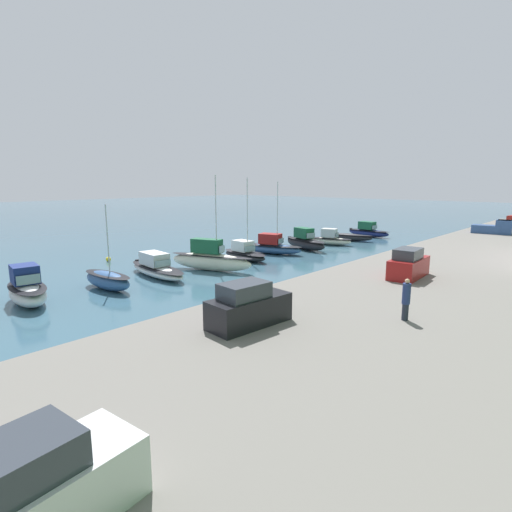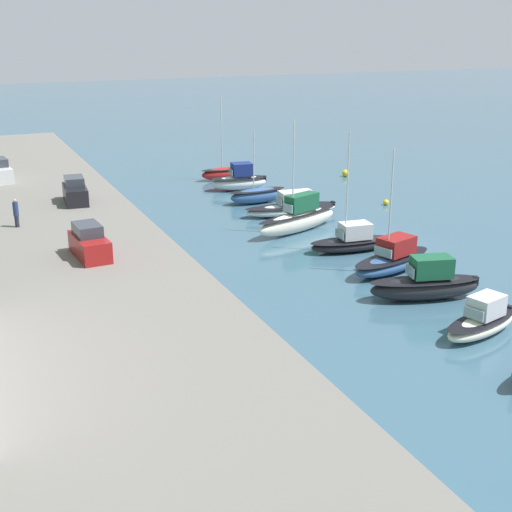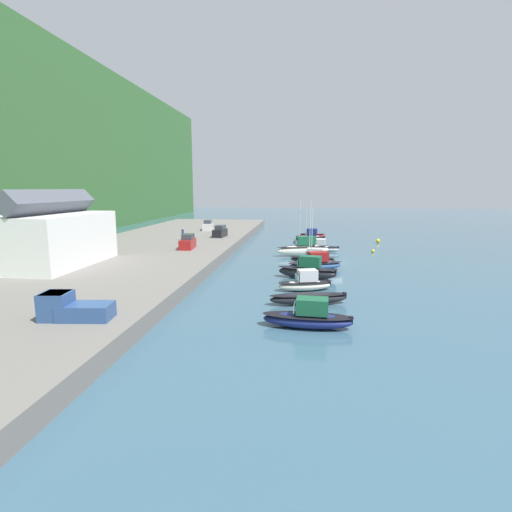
# 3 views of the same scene
# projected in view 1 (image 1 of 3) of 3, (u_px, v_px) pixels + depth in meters

# --- Properties ---
(ground_plane) EXTENTS (320.00, 320.00, 0.00)m
(ground_plane) POSITION_uv_depth(u_px,v_px,m) (223.00, 257.00, 44.92)
(ground_plane) COLOR #385B70
(moored_boat_0) EXTENTS (2.48, 6.96, 2.29)m
(moored_boat_0) POSITION_uv_depth(u_px,v_px,m) (368.00, 231.00, 61.70)
(moored_boat_0) COLOR navy
(moored_boat_0) RESTS_ON ground_plane
(moored_boat_1) EXTENTS (3.23, 7.38, 1.05)m
(moored_boat_1) POSITION_uv_depth(u_px,v_px,m) (347.00, 237.00, 57.34)
(moored_boat_1) COLOR black
(moored_boat_1) RESTS_ON ground_plane
(moored_boat_2) EXTENTS (3.25, 5.86, 2.17)m
(moored_boat_2) POSITION_uv_depth(u_px,v_px,m) (330.00, 239.00, 53.51)
(moored_boat_2) COLOR white
(moored_boat_2) RESTS_ON ground_plane
(moored_boat_3) EXTENTS (3.60, 7.20, 2.69)m
(moored_boat_3) POSITION_uv_depth(u_px,v_px,m) (305.00, 242.00, 49.75)
(moored_boat_3) COLOR black
(moored_boat_3) RESTS_ON ground_plane
(moored_boat_4) EXTENTS (4.23, 7.44, 8.35)m
(moored_boat_4) POSITION_uv_depth(u_px,v_px,m) (272.00, 246.00, 46.80)
(moored_boat_4) COLOR #33568E
(moored_boat_4) RESTS_ON ground_plane
(moored_boat_5) EXTENTS (2.71, 6.50, 8.77)m
(moored_boat_5) POSITION_uv_depth(u_px,v_px,m) (244.00, 253.00, 43.09)
(moored_boat_5) COLOR black
(moored_boat_5) RESTS_ON ground_plane
(moored_boat_6) EXTENTS (4.36, 8.56, 8.91)m
(moored_boat_6) POSITION_uv_depth(u_px,v_px,m) (210.00, 259.00, 37.80)
(moored_boat_6) COLOR white
(moored_boat_6) RESTS_ON ground_plane
(moored_boat_7) EXTENTS (3.05, 8.54, 2.10)m
(moored_boat_7) POSITION_uv_depth(u_px,v_px,m) (156.00, 268.00, 35.64)
(moored_boat_7) COLOR white
(moored_boat_7) RESTS_ON ground_plane
(moored_boat_8) EXTENTS (2.11, 5.66, 6.66)m
(moored_boat_8) POSITION_uv_depth(u_px,v_px,m) (107.00, 280.00, 31.23)
(moored_boat_8) COLOR #33568E
(moored_boat_8) RESTS_ON ground_plane
(moored_boat_9) EXTENTS (2.97, 5.90, 2.70)m
(moored_boat_9) POSITION_uv_depth(u_px,v_px,m) (27.00, 290.00, 27.48)
(moored_boat_9) COLOR silver
(moored_boat_9) RESTS_ON ground_plane
(parked_car_0) EXTENTS (4.32, 2.10, 2.16)m
(parked_car_0) POSITION_uv_depth(u_px,v_px,m) (408.00, 265.00, 29.03)
(parked_car_0) COLOR maroon
(parked_car_0) RESTS_ON quay_promenade
(parked_car_1) EXTENTS (4.34, 2.15, 2.16)m
(parked_car_1) POSITION_uv_depth(u_px,v_px,m) (248.00, 307.00, 19.30)
(parked_car_1) COLOR black
(parked_car_1) RESTS_ON quay_promenade
(parked_car_2) EXTENTS (4.37, 2.25, 2.16)m
(parked_car_2) POSITION_uv_depth(u_px,v_px,m) (30.00, 497.00, 7.63)
(parked_car_2) COLOR silver
(parked_car_2) RESTS_ON quay_promenade
(pickup_truck_0) EXTENTS (2.43, 4.90, 1.90)m
(pickup_truck_0) POSITION_uv_depth(u_px,v_px,m) (496.00, 228.00, 53.67)
(pickup_truck_0) COLOR #2D4C84
(pickup_truck_0) RESTS_ON quay_promenade
(person_on_quay) EXTENTS (0.40, 0.40, 2.14)m
(person_on_quay) POSITION_uv_depth(u_px,v_px,m) (406.00, 299.00, 19.94)
(person_on_quay) COLOR #232838
(person_on_quay) RESTS_ON quay_promenade
(mooring_buoy_0) EXTENTS (0.52, 0.52, 0.52)m
(mooring_buoy_0) POSITION_uv_depth(u_px,v_px,m) (108.00, 259.00, 42.21)
(mooring_buoy_0) COLOR yellow
(mooring_buoy_0) RESTS_ON ground_plane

